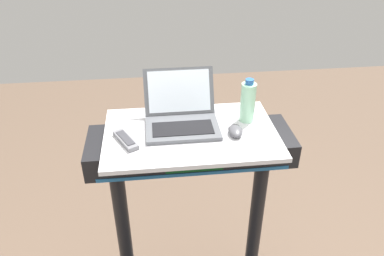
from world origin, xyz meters
The scene contains 5 objects.
desk_board centered at (0.00, 0.70, 1.19)m, with size 0.74×0.48×0.02m, color silver.
laptop centered at (-0.03, 0.77, 1.24)m, with size 0.32×0.31×0.21m.
computer_mouse centered at (0.19, 0.66, 1.22)m, with size 0.06×0.10×0.03m, color #4C4C51.
water_bottle centered at (0.26, 0.77, 1.29)m, with size 0.07×0.07×0.20m.
tv_remote centered at (-0.28, 0.65, 1.21)m, with size 0.11×0.16×0.02m.
Camera 1 is at (-0.15, -0.68, 2.07)m, focal length 35.51 mm.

